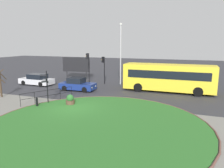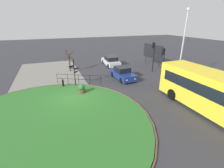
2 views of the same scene
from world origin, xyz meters
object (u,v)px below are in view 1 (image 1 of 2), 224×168
(billboard_left, at_px, (76,65))
(planter_near_signpost, at_px, (70,100))
(street_tree_bare, at_px, (0,82))
(bollard_foreground, at_px, (37,102))
(lamppost_tall, at_px, (121,52))
(car_near_lane, at_px, (77,85))
(traffic_light_near, at_px, (103,64))
(traffic_light_far, at_px, (88,61))
(signpost_directional, at_px, (47,85))
(bus_yellow, at_px, (168,77))
(car_far_lane, at_px, (37,80))

(billboard_left, bearing_deg, planter_near_signpost, -67.27)
(street_tree_bare, bearing_deg, bollard_foreground, -14.71)
(street_tree_bare, bearing_deg, lamppost_tall, 50.75)
(car_near_lane, height_order, traffic_light_near, traffic_light_near)
(bollard_foreground, height_order, planter_near_signpost, planter_near_signpost)
(planter_near_signpost, bearing_deg, traffic_light_far, 108.81)
(signpost_directional, bearing_deg, bollard_foreground, -95.75)
(bus_yellow, relative_size, billboard_left, 2.23)
(bollard_foreground, xyz_separation_m, traffic_light_near, (1.15, 12.15, 2.24))
(traffic_light_far, relative_size, planter_near_signpost, 4.20)
(bus_yellow, bearing_deg, bollard_foreground, -134.44)
(planter_near_signpost, bearing_deg, car_far_lane, 143.91)
(traffic_light_far, relative_size, street_tree_bare, 1.34)
(traffic_light_far, distance_m, street_tree_bare, 11.83)
(car_near_lane, relative_size, car_far_lane, 0.91)
(bus_yellow, xyz_separation_m, street_tree_bare, (-15.72, -8.69, -0.06))
(lamppost_tall, distance_m, street_tree_bare, 14.71)
(car_far_lane, distance_m, lamppost_tall, 11.70)
(car_near_lane, height_order, billboard_left, billboard_left)
(bollard_foreground, relative_size, bus_yellow, 0.09)
(car_far_lane, relative_size, planter_near_signpost, 4.75)
(car_far_lane, relative_size, traffic_light_near, 1.26)
(signpost_directional, bearing_deg, bus_yellow, 42.19)
(bollard_foreground, distance_m, lamppost_tall, 13.71)
(signpost_directional, relative_size, bollard_foreground, 3.43)
(bus_yellow, bearing_deg, planter_near_signpost, -131.32)
(signpost_directional, distance_m, planter_near_signpost, 2.63)
(car_far_lane, relative_size, billboard_left, 1.03)
(car_far_lane, distance_m, billboard_left, 6.96)
(bollard_foreground, relative_size, car_far_lane, 0.19)
(street_tree_bare, bearing_deg, billboard_left, 84.45)
(billboard_left, height_order, street_tree_bare, billboard_left)
(lamppost_tall, height_order, planter_near_signpost, lamppost_tall)
(billboard_left, bearing_deg, traffic_light_near, -28.81)
(bollard_foreground, xyz_separation_m, car_far_lane, (-6.80, 8.25, 0.22))
(signpost_directional, bearing_deg, car_far_lane, 134.91)
(signpost_directional, xyz_separation_m, car_far_lane, (-6.93, 6.96, -1.08))
(bollard_foreground, relative_size, lamppost_tall, 0.11)
(planter_near_signpost, bearing_deg, car_near_lane, 113.63)
(signpost_directional, height_order, traffic_light_near, traffic_light_near)
(bus_yellow, height_order, billboard_left, billboard_left)
(billboard_left, bearing_deg, signpost_directional, -75.89)
(bollard_foreground, bearing_deg, bus_yellow, 45.69)
(traffic_light_near, bearing_deg, car_far_lane, 30.80)
(bus_yellow, bearing_deg, traffic_light_near, 167.35)
(planter_near_signpost, bearing_deg, lamppost_tall, 84.89)
(signpost_directional, distance_m, street_tree_bare, 5.90)
(bollard_foreground, distance_m, car_near_lane, 7.21)
(lamppost_tall, relative_size, planter_near_signpost, 8.24)
(billboard_left, bearing_deg, traffic_light_far, -40.31)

